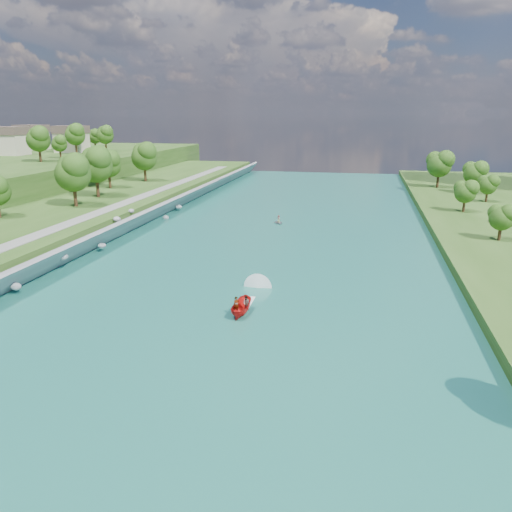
# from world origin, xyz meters

# --- Properties ---
(ground) EXTENTS (260.00, 260.00, 0.00)m
(ground) POSITION_xyz_m (0.00, 0.00, 0.00)
(ground) COLOR #2D5119
(ground) RESTS_ON ground
(river_water) EXTENTS (55.00, 240.00, 0.10)m
(river_water) POSITION_xyz_m (0.00, 20.00, 0.05)
(river_water) COLOR #1B6762
(river_water) RESTS_ON ground
(ridge_west) EXTENTS (60.00, 120.00, 9.00)m
(ridge_west) POSITION_xyz_m (-82.50, 95.00, 4.50)
(ridge_west) COLOR #2D5119
(ridge_west) RESTS_ON ground
(riprap_bank) EXTENTS (4.03, 236.00, 4.17)m
(riprap_bank) POSITION_xyz_m (-25.85, 19.19, 1.80)
(riprap_bank) COLOR slate
(riprap_bank) RESTS_ON ground
(riverside_path) EXTENTS (3.00, 200.00, 0.10)m
(riverside_path) POSITION_xyz_m (-32.50, 20.00, 3.55)
(riverside_path) COLOR gray
(riverside_path) RESTS_ON berm_west
(ridge_houses) EXTENTS (29.50, 29.50, 8.40)m
(ridge_houses) POSITION_xyz_m (-88.67, 100.00, 13.31)
(ridge_houses) COLOR beige
(ridge_houses) RESTS_ON ridge_west
(trees_east) EXTENTS (17.85, 142.09, 11.80)m
(trees_east) POSITION_xyz_m (37.53, 37.93, 6.25)
(trees_east) COLOR #244D14
(trees_east) RESTS_ON berm_east
(trees_ridge) EXTENTS (15.71, 51.59, 10.89)m
(trees_ridge) POSITION_xyz_m (-70.86, 92.57, 14.00)
(trees_ridge) COLOR #244D14
(trees_ridge) RESTS_ON ridge_west
(motorboat) EXTENTS (3.60, 19.08, 2.14)m
(motorboat) POSITION_xyz_m (2.75, 3.03, 0.86)
(motorboat) COLOR red
(motorboat) RESTS_ON river_water
(raft) EXTENTS (2.88, 3.28, 1.63)m
(raft) POSITION_xyz_m (-0.97, 48.59, 0.46)
(raft) COLOR gray
(raft) RESTS_ON river_water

